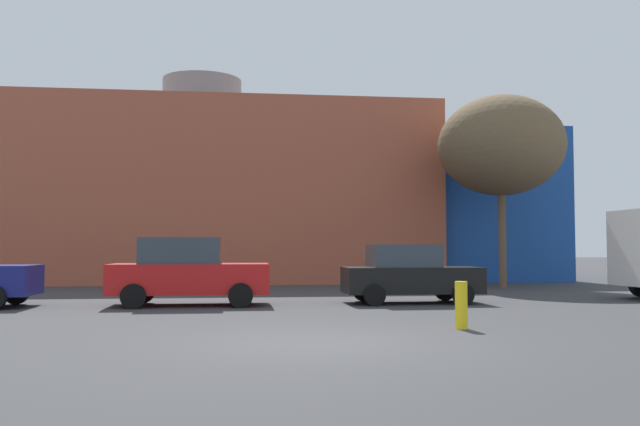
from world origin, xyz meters
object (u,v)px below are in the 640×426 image
(parked_car_1, at_px, (188,272))
(bare_tree_0, at_px, (501,146))
(parked_car_2, at_px, (409,274))
(bollard_yellow_0, at_px, (461,305))

(parked_car_1, height_order, bare_tree_0, bare_tree_0)
(parked_car_2, xyz_separation_m, bollard_yellow_0, (-0.55, -6.12, -0.37))
(parked_car_1, distance_m, parked_car_2, 6.21)
(parked_car_1, xyz_separation_m, bollard_yellow_0, (5.66, -6.12, -0.46))
(parked_car_1, relative_size, bare_tree_0, 0.55)
(bollard_yellow_0, bearing_deg, parked_car_1, 132.76)
(parked_car_1, relative_size, parked_car_2, 1.11)
(parked_car_1, distance_m, bollard_yellow_0, 8.35)
(parked_car_2, bearing_deg, parked_car_1, -180.00)
(parked_car_1, distance_m, bare_tree_0, 14.57)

